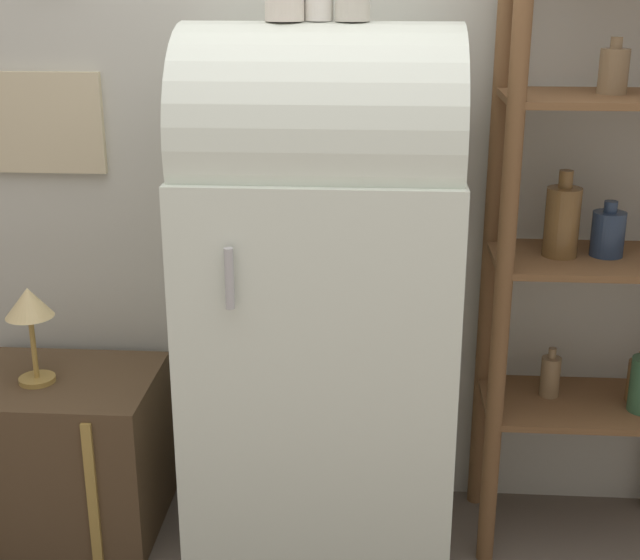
% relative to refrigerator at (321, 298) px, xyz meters
% --- Properties ---
extents(wall_back, '(7.00, 0.09, 2.70)m').
position_rel_refrigerator_xyz_m(wall_back, '(-0.00, 0.33, 0.54)').
color(wall_back, '#B7B7AD').
rests_on(wall_back, ground_plane).
extents(refrigerator, '(0.75, 0.64, 1.58)m').
position_rel_refrigerator_xyz_m(refrigerator, '(0.00, 0.00, 0.00)').
color(refrigerator, silver).
rests_on(refrigerator, ground_plane).
extents(suitcase_trunk, '(0.60, 0.47, 0.52)m').
position_rel_refrigerator_xyz_m(suitcase_trunk, '(-0.82, 0.04, -0.56)').
color(suitcase_trunk, brown).
rests_on(suitcase_trunk, ground_plane).
extents(shelf_unit, '(0.63, 0.37, 1.85)m').
position_rel_refrigerator_xyz_m(shelf_unit, '(0.80, 0.10, 0.19)').
color(shelf_unit, brown).
rests_on(shelf_unit, ground_plane).
extents(desk_lamp, '(0.14, 0.14, 0.30)m').
position_rel_refrigerator_xyz_m(desk_lamp, '(-0.87, 0.01, -0.07)').
color(desk_lamp, '#AD8942').
rests_on(desk_lamp, suitcase_trunk).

